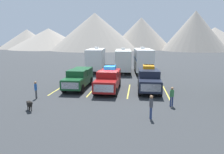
# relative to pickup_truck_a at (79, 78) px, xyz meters

# --- Properties ---
(ground_plane) EXTENTS (240.00, 240.00, 0.00)m
(ground_plane) POSITION_rel_pickup_truck_a_xyz_m (3.52, -0.26, -1.12)
(ground_plane) COLOR #2D3033
(pickup_truck_a) EXTENTS (2.11, 5.50, 2.05)m
(pickup_truck_a) POSITION_rel_pickup_truck_a_xyz_m (0.00, 0.00, 0.00)
(pickup_truck_a) COLOR #144723
(pickup_truck_a) RESTS_ON ground
(pickup_truck_b) EXTENTS (2.23, 5.69, 2.55)m
(pickup_truck_b) POSITION_rel_pickup_truck_a_xyz_m (3.28, -0.43, 0.03)
(pickup_truck_b) COLOR maroon
(pickup_truck_b) RESTS_ON ground
(pickup_truck_c) EXTENTS (2.23, 5.58, 2.61)m
(pickup_truck_c) POSITION_rel_pickup_truck_a_xyz_m (7.40, 0.06, 0.08)
(pickup_truck_c) COLOR black
(pickup_truck_c) RESTS_ON ground
(lot_stripe_a) EXTENTS (0.12, 5.50, 0.01)m
(lot_stripe_a) POSITION_rel_pickup_truck_a_xyz_m (-2.05, -0.48, -1.12)
(lot_stripe_a) COLOR gold
(lot_stripe_a) RESTS_ON ground
(lot_stripe_b) EXTENTS (0.12, 5.50, 0.01)m
(lot_stripe_b) POSITION_rel_pickup_truck_a_xyz_m (1.66, -0.48, -1.12)
(lot_stripe_b) COLOR gold
(lot_stripe_b) RESTS_ON ground
(lot_stripe_c) EXTENTS (0.12, 5.50, 0.01)m
(lot_stripe_c) POSITION_rel_pickup_truck_a_xyz_m (5.38, -0.48, -1.12)
(lot_stripe_c) COLOR gold
(lot_stripe_c) RESTS_ON ground
(lot_stripe_d) EXTENTS (0.12, 5.50, 0.01)m
(lot_stripe_d) POSITION_rel_pickup_truck_a_xyz_m (9.09, -0.48, -1.12)
(lot_stripe_d) COLOR gold
(lot_stripe_d) RESTS_ON ground
(camper_trailer_a) EXTENTS (2.97, 7.95, 3.93)m
(camper_trailer_a) POSITION_rel_pickup_truck_a_xyz_m (-0.43, 10.94, 0.94)
(camper_trailer_a) COLOR white
(camper_trailer_a) RESTS_ON ground
(camper_trailer_b) EXTENTS (2.89, 8.43, 3.79)m
(camper_trailer_b) POSITION_rel_pickup_truck_a_xyz_m (3.92, 11.01, 0.87)
(camper_trailer_b) COLOR silver
(camper_trailer_b) RESTS_ON ground
(camper_trailer_c) EXTENTS (3.01, 8.66, 3.97)m
(camper_trailer_c) POSITION_rel_pickup_truck_a_xyz_m (7.01, 10.82, 0.97)
(camper_trailer_c) COLOR white
(camper_trailer_c) RESTS_ON ground
(person_a) EXTENTS (0.33, 0.25, 1.56)m
(person_a) POSITION_rel_pickup_truck_a_xyz_m (8.93, -4.77, -0.22)
(person_a) COLOR navy
(person_a) RESTS_ON ground
(person_b) EXTENTS (0.23, 0.35, 1.62)m
(person_b) POSITION_rel_pickup_truck_a_xyz_m (7.16, -7.48, -0.19)
(person_b) COLOR navy
(person_b) RESTS_ON ground
(person_c) EXTENTS (0.23, 0.34, 1.56)m
(person_c) POSITION_rel_pickup_truck_a_xyz_m (-2.64, -4.22, -0.23)
(person_c) COLOR #3F3F42
(person_c) RESTS_ON ground
(dog) EXTENTS (0.72, 0.76, 0.79)m
(dog) POSITION_rel_pickup_truck_a_xyz_m (-1.56, -7.16, -0.58)
(dog) COLOR black
(dog) RESTS_ON ground
(mountain_ridge) EXTENTS (146.42, 48.38, 17.29)m
(mountain_ridge) POSITION_rel_pickup_truck_a_xyz_m (-0.43, 79.00, 5.95)
(mountain_ridge) COLOR gray
(mountain_ridge) RESTS_ON ground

